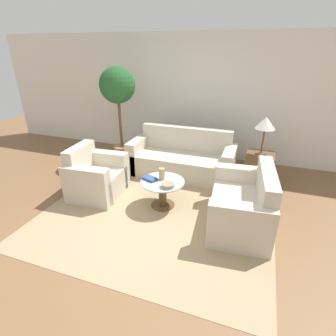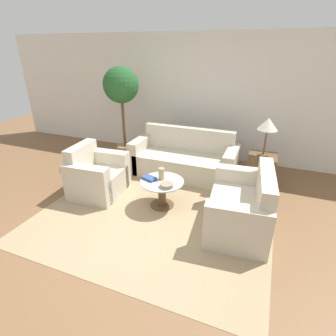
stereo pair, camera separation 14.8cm
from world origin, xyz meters
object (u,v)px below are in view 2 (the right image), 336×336
coffee_table (162,190)px  book_stack (149,178)px  table_lamp (268,125)px  potted_plant (122,94)px  vase (161,174)px  armchair (96,177)px  loveseat (244,208)px  bowl (167,185)px  sofa_main (185,160)px

coffee_table → book_stack: size_ratio=2.77×
table_lamp → book_stack: bearing=-141.1°
potted_plant → vase: potted_plant is taller
potted_plant → vase: (1.44, -1.37, -0.91)m
armchair → loveseat: bearing=-95.4°
coffee_table → vase: (-0.03, 0.05, 0.25)m
loveseat → coffee_table: size_ratio=2.01×
coffee_table → book_stack: bearing=-173.5°
vase → bowl: vase is taller
armchair → loveseat: 2.46m
loveseat → bowl: 1.12m
sofa_main → coffee_table: 1.26m
armchair → vase: size_ratio=4.98×
sofa_main → bowl: size_ratio=10.32×
bowl → sofa_main: bearing=97.7°
vase → armchair: bearing=-176.7°
loveseat → book_stack: 1.46m
armchair → loveseat: loveseat is taller
armchair → vase: 1.21m
sofa_main → coffee_table: (0.05, -1.26, -0.01)m
book_stack → potted_plant: bearing=150.4°
bowl → book_stack: 0.36m
armchair → vase: armchair is taller
loveseat → vase: loveseat is taller
armchair → coffee_table: 1.22m
potted_plant → bowl: bearing=-44.1°
armchair → table_lamp: bearing=-68.1°
potted_plant → bowl: size_ratio=10.14×
vase → sofa_main: bearing=91.2°
armchair → book_stack: bearing=-94.3°
armchair → bowl: bearing=-99.6°
coffee_table → loveseat: bearing=-3.3°
loveseat → bowl: size_ratio=6.99×
coffee_table → potted_plant: size_ratio=0.34×
coffee_table → bowl: size_ratio=3.47×
sofa_main → bowl: sofa_main is taller
loveseat → vase: bearing=-100.8°
potted_plant → bowl: (1.61, -1.56, -0.97)m
loveseat → table_lamp: size_ratio=2.06×
bowl → book_stack: (-0.34, 0.13, -0.01)m
coffee_table → sofa_main: bearing=92.4°
book_stack → loveseat: bearing=16.9°
coffee_table → potted_plant: 2.35m
coffee_table → bowl: (0.14, -0.15, 0.18)m
loveseat → vase: (-1.27, 0.12, 0.24)m
vase → coffee_table: bearing=-60.3°
armchair → potted_plant: bearing=6.1°
vase → table_lamp: bearing=40.5°
armchair → bowl: (1.35, -0.13, 0.17)m
table_lamp → bowl: table_lamp is taller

